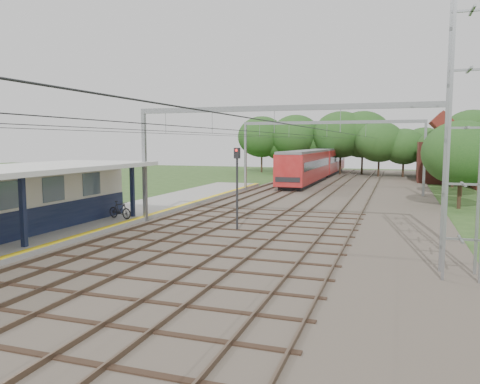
% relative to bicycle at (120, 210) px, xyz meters
% --- Properties ---
extents(ground, '(160.00, 160.00, 0.00)m').
position_rel_bicycle_xyz_m(ground, '(6.19, -14.01, -0.89)').
color(ground, '#2D4C1E').
rests_on(ground, ground).
extents(ballast_bed, '(18.00, 90.00, 0.10)m').
position_rel_bicycle_xyz_m(ballast_bed, '(10.19, 15.99, -0.84)').
color(ballast_bed, '#473D33').
rests_on(ballast_bed, ground).
extents(platform, '(5.00, 52.00, 0.35)m').
position_rel_bicycle_xyz_m(platform, '(-1.31, -0.01, -0.71)').
color(platform, gray).
rests_on(platform, ground).
extents(yellow_stripe, '(0.45, 52.00, 0.01)m').
position_rel_bicycle_xyz_m(yellow_stripe, '(0.94, -0.01, -0.53)').
color(yellow_stripe, yellow).
rests_on(yellow_stripe, platform).
extents(rail_tracks, '(11.80, 88.00, 0.15)m').
position_rel_bicycle_xyz_m(rail_tracks, '(7.69, 15.99, -0.71)').
color(rail_tracks, brown).
rests_on(rail_tracks, ballast_bed).
extents(catenary_system, '(17.22, 88.00, 7.00)m').
position_rel_bicycle_xyz_m(catenary_system, '(9.58, 11.27, 4.62)').
color(catenary_system, gray).
rests_on(catenary_system, ground).
extents(lattice_pylon, '(1.30, 1.30, 12.00)m').
position_rel_bicycle_xyz_m(lattice_pylon, '(18.19, -6.01, 5.11)').
color(lattice_pylon, gray).
rests_on(lattice_pylon, ground).
extents(tree_band, '(31.72, 30.88, 8.82)m').
position_rel_bicycle_xyz_m(tree_band, '(10.03, 43.11, 4.03)').
color(tree_band, '#382619').
rests_on(tree_band, ground).
extents(house_far, '(8.00, 6.12, 8.66)m').
position_rel_bicycle_xyz_m(house_far, '(22.19, 37.99, 2.35)').
color(house_far, brown).
rests_on(house_far, ground).
extents(bicycle, '(1.86, 0.88, 1.08)m').
position_rel_bicycle_xyz_m(bicycle, '(0.00, 0.00, 0.00)').
color(bicycle, black).
rests_on(bicycle, platform).
extents(train, '(2.98, 37.15, 3.92)m').
position_rel_bicycle_xyz_m(train, '(5.69, 39.17, 1.29)').
color(train, black).
rests_on(train, ballast_bed).
extents(signal_post, '(0.37, 0.32, 4.68)m').
position_rel_bicycle_xyz_m(signal_post, '(7.54, 0.04, 2.14)').
color(signal_post, black).
rests_on(signal_post, ground).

